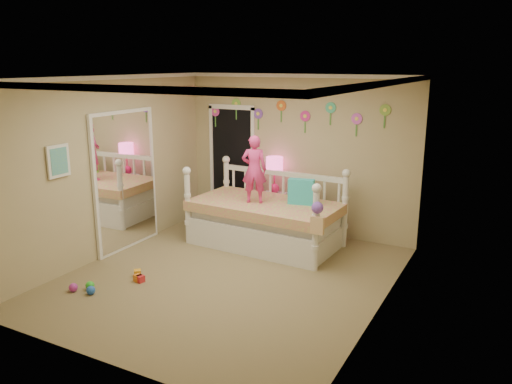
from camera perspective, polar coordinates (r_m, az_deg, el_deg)
The scene contains 18 objects.
floor at distance 6.88m, azimuth -3.12°, elevation -9.51°, with size 4.00×4.50×0.01m, color #7F684C.
ceiling at distance 6.30m, azimuth -3.45°, elevation 12.68°, with size 4.00×4.50×0.01m, color white.
back_wall at distance 8.43m, azimuth 4.67°, elevation 4.18°, with size 4.00×0.01×2.60m, color tan.
left_wall at distance 7.67m, azimuth -16.18°, elevation 2.65°, with size 0.01×4.50×2.60m, color tan.
right_wall at distance 5.72m, azimuth 14.14°, elevation -1.09°, with size 0.01×4.50×2.60m, color tan.
crown_molding at distance 6.30m, azimuth -3.44°, elevation 12.41°, with size 4.00×4.50×0.06m, color white, non-canonical shape.
daybed at distance 7.85m, azimuth 1.07°, elevation -1.60°, with size 2.30×1.24×1.25m, color white, non-canonical shape.
pillow_turquoise at distance 7.69m, azimuth 5.07°, elevation 0.03°, with size 0.39×0.14×0.39m, color #24B6B7.
pillow_lime at distance 7.90m, azimuth 4.88°, elevation 0.19°, with size 0.34×0.13×0.32m, color #78E445.
child at distance 7.68m, azimuth -0.21°, elevation 2.55°, with size 0.38×0.25×1.03m, color #F1368C.
nightstand at distance 8.63m, azimuth 2.03°, elevation -2.22°, with size 0.39×0.29×0.64m, color white.
table_lamp at distance 8.45m, azimuth 2.08°, elevation 2.54°, with size 0.28×0.28×0.62m.
closet_doorway at distance 9.02m, azimuth -2.71°, elevation 3.17°, with size 0.90×0.04×2.07m, color black.
flower_decals at distance 8.37m, azimuth 4.16°, elevation 8.54°, with size 3.40×0.02×0.50m, color #B2668C, non-canonical shape.
mirror_closet at distance 7.91m, azimuth -14.35°, elevation 1.25°, with size 0.07×1.30×2.10m, color white.
wall_picture at distance 7.00m, azimuth -21.23°, elevation 3.25°, with size 0.05×0.34×0.42m, color white.
hanging_bag at distance 6.81m, azimuth 6.78°, elevation -3.01°, with size 0.20×0.16×0.36m, color beige, non-canonical shape.
toy_scatter at distance 7.10m, azimuth -14.62°, elevation -8.70°, with size 0.80×1.30×0.11m, color #996666, non-canonical shape.
Camera 1 is at (3.27, -5.38, 2.77)m, focal length 35.78 mm.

